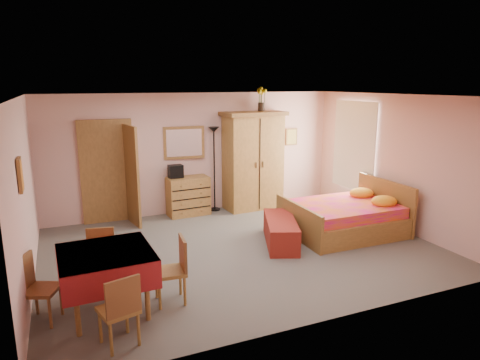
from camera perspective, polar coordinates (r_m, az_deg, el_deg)
name	(u,v)px	position (r m, az deg, el deg)	size (l,w,h in m)	color
floor	(241,249)	(7.49, 0.20, -9.16)	(6.50, 6.50, 0.00)	slate
ceiling	(242,96)	(6.94, 0.21, 11.16)	(6.50, 6.50, 0.00)	brown
wall_back	(196,153)	(9.41, -5.82, 3.58)	(6.50, 0.10, 2.60)	#DCA89F
wall_front	(328,218)	(4.98, 11.67, -5.02)	(6.50, 0.10, 2.60)	#DCA89F
wall_left	(24,195)	(6.57, -26.83, -1.80)	(0.10, 5.00, 2.60)	#DCA89F
wall_right	(394,162)	(8.88, 19.88, 2.32)	(0.10, 5.00, 2.60)	#DCA89F
doorway	(107,173)	(9.06, -17.26, 0.94)	(1.06, 0.12, 2.15)	#9E6B35
window	(354,146)	(9.73, 15.00, 4.41)	(0.08, 1.40, 1.95)	white
picture_left	(20,175)	(5.90, -27.26, 0.61)	(0.04, 0.32, 0.42)	orange
picture_back	(291,137)	(10.28, 6.86, 5.75)	(0.30, 0.04, 0.40)	#D8BF59
chest_of_drawers	(188,196)	(9.29, -6.92, -2.14)	(0.88, 0.44, 0.83)	#A67338
wall_mirror	(184,143)	(9.27, -7.47, 4.96)	(0.89, 0.05, 0.70)	silver
stereo	(176,171)	(9.15, -8.58, 1.14)	(0.29, 0.22, 0.27)	black
floor_lamp	(214,169)	(9.47, -3.45, 1.44)	(0.24, 0.24, 1.87)	black
wardrobe	(253,161)	(9.61, 1.75, 2.58)	(1.39, 0.72, 2.19)	#AB793A
sunflower_vase	(261,99)	(9.62, 2.86, 10.72)	(0.21, 0.21, 0.53)	gold
bed	(343,209)	(8.34, 13.61, -3.75)	(2.05, 1.62, 0.95)	#E81684
bench	(281,231)	(7.68, 5.45, -6.84)	(0.50, 1.36, 0.45)	maroon
dining_table	(108,282)	(5.67, -17.24, -12.86)	(1.09, 1.09, 0.80)	maroon
chair_south	(118,309)	(4.99, -15.96, -16.22)	(0.38, 0.38, 0.84)	#A07336
chair_north	(100,260)	(6.29, -18.15, -10.16)	(0.38, 0.38, 0.83)	#AB6F39
chair_west	(41,289)	(5.73, -25.00, -13.04)	(0.38, 0.38, 0.84)	#A56637
chair_east	(170,271)	(5.71, -9.35, -11.87)	(0.39, 0.39, 0.87)	#A37737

